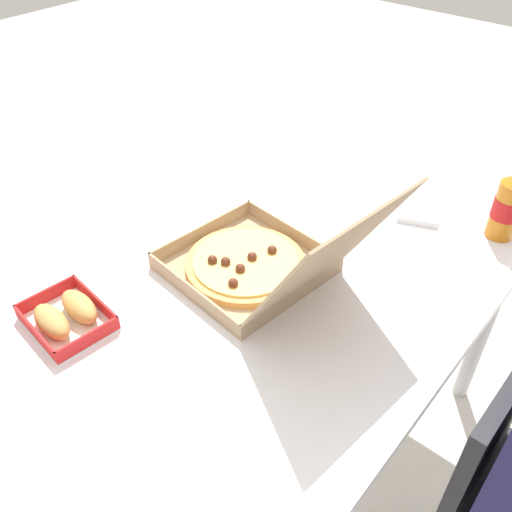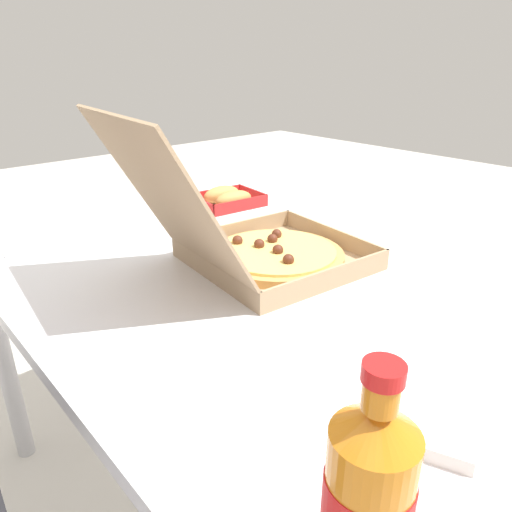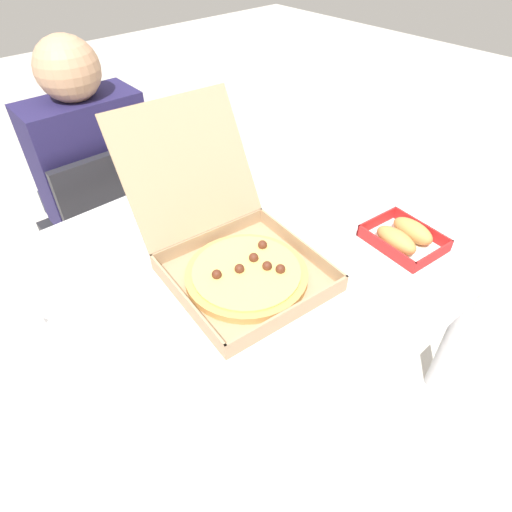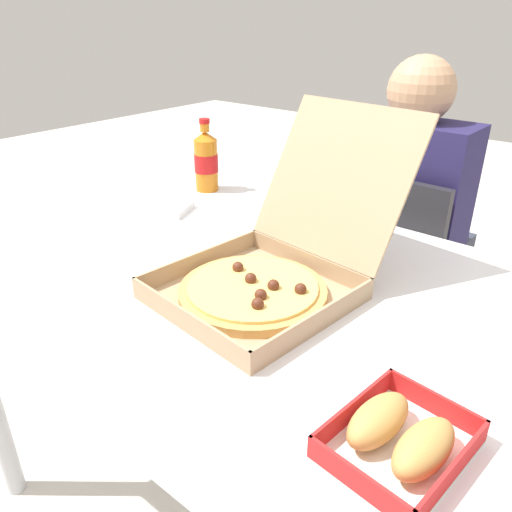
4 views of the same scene
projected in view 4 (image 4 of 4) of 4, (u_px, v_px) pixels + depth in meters
The scene contains 7 objects.
dining_table at pixel (276, 316), 1.07m from camera, with size 1.42×0.92×0.74m.
chair at pixel (395, 272), 1.66m from camera, with size 0.41×0.41×0.83m.
diner_person at pixel (411, 208), 1.60m from camera, with size 0.36×0.41×1.15m.
pizza_box_open at pixel (269, 270), 1.01m from camera, with size 0.39×0.54×0.34m.
bread_side_box at pixel (400, 437), 0.64m from camera, with size 0.17×0.20×0.06m.
cola_bottle at pixel (206, 161), 1.56m from camera, with size 0.07×0.07×0.22m.
napkin_pile at pixel (169, 208), 1.42m from camera, with size 0.11×0.11×0.02m, color white.
Camera 4 is at (0.54, -0.72, 1.26)m, focal length 35.08 mm.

